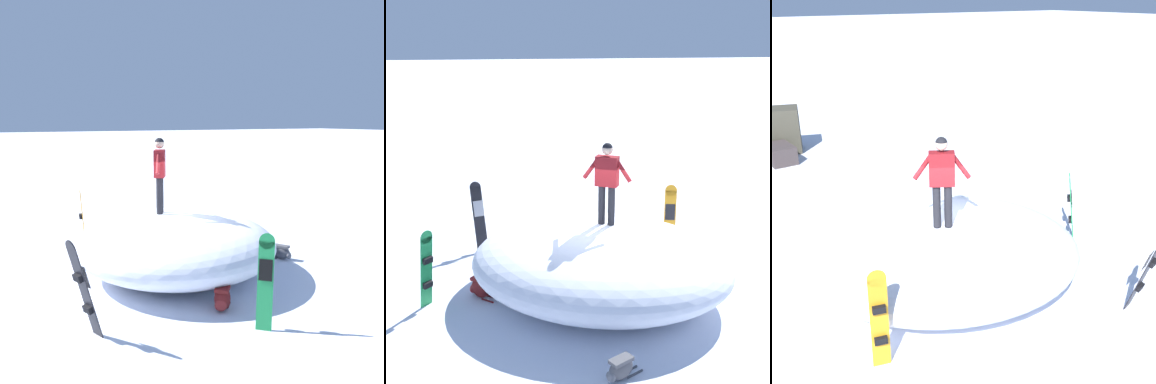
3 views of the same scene
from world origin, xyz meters
The scene contains 8 objects.
ground centered at (0.00, 0.00, 0.00)m, with size 240.00×240.00×0.00m, color white.
snow_mound centered at (0.10, -0.05, 0.68)m, with size 5.16×4.39×1.35m, color white.
snowboarder_standing centered at (0.28, 0.24, 2.33)m, with size 0.90×0.59×1.65m.
snowboard_primary_upright centered at (-2.22, 2.75, 0.84)m, with size 0.38×0.53×1.63m.
snowboard_secondary_upright centered at (2.12, 1.44, 0.89)m, with size 0.30×0.22×1.71m.
snowboard_tertiary_upright centered at (-3.22, 0.03, 0.81)m, with size 0.34×0.34×1.58m.
backpack_near centered at (-0.27, -2.78, 0.18)m, with size 0.66×0.44×0.36m.
backpack_far centered at (-2.26, 0.24, 0.22)m, with size 0.59×0.56×0.43m.
Camera 3 is at (4.37, 6.85, 5.20)m, focal length 45.43 mm.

